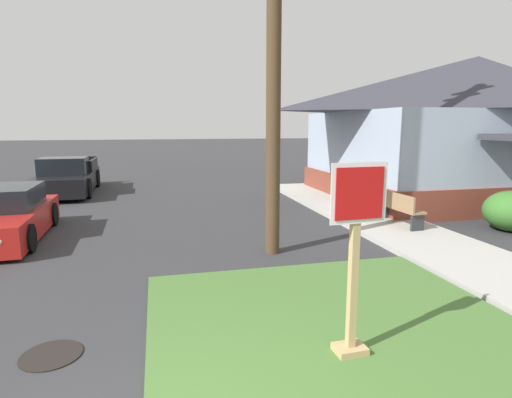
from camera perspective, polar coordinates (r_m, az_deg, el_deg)
name	(u,v)px	position (r m, az deg, el deg)	size (l,w,h in m)	color
grass_corner_patch	(358,349)	(5.40, 13.85, -19.50)	(4.93, 5.88, 0.08)	#477033
sidewalk_strip	(410,235)	(10.71, 20.57, -4.70)	(2.20, 17.59, 0.12)	#B2AFA8
stop_sign	(354,266)	(4.79, 13.41, -9.05)	(0.67, 0.29, 2.22)	tan
manhole_cover	(51,355)	(5.75, -26.43, -18.75)	(0.70, 0.70, 0.02)	black
parked_sedan_red	(2,217)	(11.47, -31.66, -2.15)	(1.99, 4.14, 1.25)	red
pickup_truck_black	(68,178)	(18.00, -24.58, 2.64)	(2.12, 5.26, 1.48)	black
street_bench	(398,207)	(11.39, 18.97, -1.00)	(0.49, 1.65, 0.85)	#93704C
corner_house	(473,126)	(17.68, 27.76, 8.91)	(11.15, 8.76, 5.17)	brown
shrub_near_porch	(512,211)	(12.44, 31.92, -1.42)	(1.40, 1.40, 1.04)	#38722A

